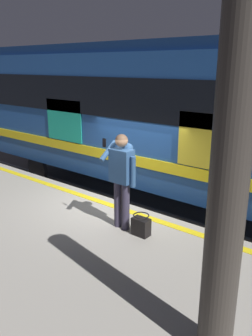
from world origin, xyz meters
TOP-DOWN VIEW (x-y plane):
  - ground_plane at (0.00, 0.00)m, footprint 24.51×24.51m
  - platform at (0.00, 2.05)m, footprint 13.19×4.10m
  - safety_line at (0.00, 0.30)m, footprint 12.93×0.16m
  - track_rail_near at (0.00, -1.45)m, footprint 17.15×0.08m
  - track_rail_far at (0.00, -2.89)m, footprint 17.15×0.08m
  - train_carriage at (0.37, -2.16)m, footprint 11.70×3.12m
  - passenger at (-0.82, 0.92)m, footprint 0.57×0.55m
  - handbag at (-1.27, 0.94)m, footprint 0.31×0.28m
  - station_column at (-3.34, 2.47)m, footprint 0.35×0.35m

SIDE VIEW (x-z plane):
  - ground_plane at x=0.00m, z-range 0.00..0.00m
  - track_rail_near at x=0.00m, z-range 0.00..0.16m
  - track_rail_far at x=0.00m, z-range 0.00..0.16m
  - platform at x=0.00m, z-range 0.00..0.86m
  - safety_line at x=0.00m, z-range 0.86..0.87m
  - handbag at x=-1.27m, z-range 0.85..1.23m
  - passenger at x=-0.82m, z-range 1.02..2.74m
  - train_carriage at x=0.37m, z-range 0.54..4.58m
  - station_column at x=-3.34m, z-range 0.86..4.32m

